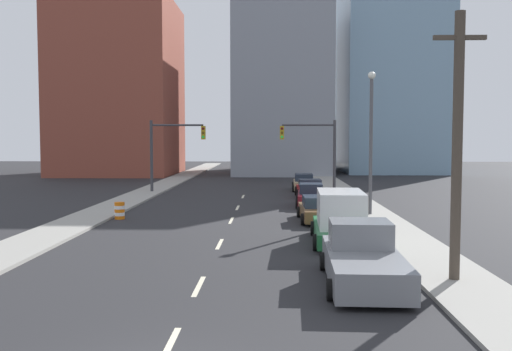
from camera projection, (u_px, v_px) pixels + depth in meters
The scene contains 22 objects.
sidewalk_left at pixel (166, 184), 55.42m from camera, with size 2.66×89.74×0.14m.
sidewalk_right at pixel (332, 184), 54.97m from camera, with size 2.66×89.74×0.14m.
lane_stripe_at_2m at pixel (169, 346), 12.44m from camera, with size 0.16×2.40×0.01m, color beige.
lane_stripe_at_7m at pixel (199, 286), 17.48m from camera, with size 0.16×2.40×0.01m, color beige.
lane_stripe_at_14m at pixel (220, 244), 24.43m from camera, with size 0.16×2.40×0.01m, color beige.
lane_stripe_at_21m at pixel (231, 220), 31.39m from camera, with size 0.16×2.40×0.01m, color beige.
lane_stripe_at_27m at pixel (238, 208), 37.13m from camera, with size 0.16×2.40×0.01m, color beige.
lane_stripe_at_34m at pixel (243, 197), 44.21m from camera, with size 0.16×2.40×0.01m, color beige.
building_brick_left at pixel (120, 89), 71.54m from camera, with size 14.00×16.00×21.50m.
building_office_center at pixel (281, 92), 74.97m from camera, with size 12.00×20.00×21.31m.
building_glass_right at pixel (388, 62), 78.27m from camera, with size 13.00×20.00×29.90m.
traffic_signal_left at pixel (168, 146), 46.96m from camera, with size 4.60×0.35×6.00m.
traffic_signal_right at pixel (318, 146), 46.62m from camera, with size 4.60×0.35×6.00m.
utility_pole_right_near at pixel (457, 145), 17.55m from camera, with size 1.60×0.32×8.40m.
traffic_barrel at pixel (120, 211), 31.93m from camera, with size 0.56×0.56×0.95m.
street_lamp at pixel (371, 133), 32.79m from camera, with size 0.44×0.44×8.34m.
pickup_truck_gray at pixel (363, 259), 17.84m from camera, with size 2.63×6.04×1.86m.
box_truck_green at pixel (340, 219), 24.50m from camera, with size 2.61×5.84×2.28m.
sedan_brown at pixel (319, 210), 31.14m from camera, with size 2.25×4.80×1.37m.
sedan_maroon at pixel (311, 196), 37.91m from camera, with size 2.18×4.60×1.52m.
sedan_red at pixel (310, 189), 43.88m from camera, with size 2.21×4.25×1.36m.
sedan_tan at pixel (304, 183), 49.18m from camera, with size 2.09×4.73×1.47m.
Camera 1 is at (2.24, -10.11, 4.55)m, focal length 40.00 mm.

